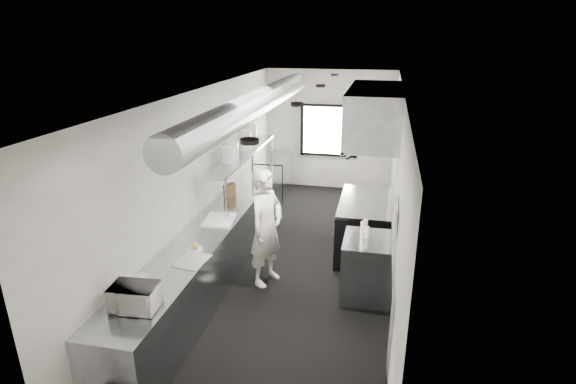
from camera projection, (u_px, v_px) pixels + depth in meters
The scene contains 35 objects.
floor at pixel (296, 264), 7.42m from camera, with size 3.00×8.00×0.01m, color black.
ceiling at pixel (297, 91), 6.47m from camera, with size 3.00×8.00×0.01m, color beige.
wall_back at pixel (329, 130), 10.62m from camera, with size 3.00×0.02×2.80m, color silver.
wall_front at pixel (189, 356), 3.26m from camera, with size 3.00×0.02×2.80m, color silver.
wall_left at pixel (205, 177), 7.24m from camera, with size 0.02×8.00×2.80m, color silver.
wall_right at pixel (396, 190), 6.65m from camera, with size 0.02×8.00×2.80m, color silver.
wall_cladding at pixel (390, 234), 7.21m from camera, with size 0.03×5.50×1.10m, color #8E959B.
hvac_duct at pixel (258, 103), 7.06m from camera, with size 0.40×0.40×6.40m, color gray.
service_window at pixel (329, 131), 10.59m from camera, with size 1.36×0.05×1.25m.
exhaust_hood at pixel (374, 114), 7.04m from camera, with size 0.81×2.20×0.88m.
prep_counter at pixel (217, 246), 7.03m from camera, with size 0.70×6.00×0.90m, color #8E959B.
pass_shelf at pixel (242, 154), 8.06m from camera, with size 0.45×3.00×0.68m.
range at pixel (363, 226), 7.70m from camera, with size 0.88×1.60×0.94m.
bottle_station at pixel (366, 268), 6.39m from camera, with size 0.65×0.80×0.90m, color #8E959B.
far_work_table at pixel (274, 176), 10.44m from camera, with size 0.70×1.20×0.90m, color #8E959B.
notice_sheet_a at pixel (396, 207), 5.48m from camera, with size 0.02×0.28×0.38m, color beige.
notice_sheet_b at pixel (395, 222), 5.18m from camera, with size 0.02×0.28×0.38m, color beige.
line_cook at pixel (266, 228), 6.62m from camera, with size 0.65×0.43×1.79m, color silver.
microwave at pixel (135, 297), 4.64m from camera, with size 0.44×0.34×0.27m, color silver.
deli_tub_a at pixel (134, 289), 4.95m from camera, with size 0.13×0.13×0.09m, color beige.
deli_tub_b at pixel (142, 280), 5.12m from camera, with size 0.15×0.15×0.11m, color beige.
newspaper at pixel (192, 261), 5.64m from camera, with size 0.35×0.43×0.01m, color silver.
small_plate at pixel (196, 249), 5.93m from camera, with size 0.20×0.20×0.02m, color white.
pastry at pixel (195, 246), 5.91m from camera, with size 0.09×0.09×0.09m, color #E1B776.
cutting_board at pixel (219, 220), 6.86m from camera, with size 0.42×0.56×0.02m, color white.
knife_block at pixel (230, 190), 7.80m from camera, with size 0.10×0.21×0.23m, color brown.
plate_stack_a at pixel (228, 154), 7.40m from camera, with size 0.23×0.23×0.27m, color white.
plate_stack_b at pixel (232, 150), 7.64m from camera, with size 0.21×0.21×0.27m, color white.
plate_stack_c at pixel (245, 140), 8.19m from camera, with size 0.26×0.26×0.36m, color white.
plate_stack_d at pixel (251, 135), 8.55m from camera, with size 0.24×0.24×0.38m, color white.
squeeze_bottle_a at pixel (363, 243), 5.95m from camera, with size 0.05×0.05×0.16m, color white.
squeeze_bottle_b at pixel (362, 237), 6.13m from camera, with size 0.05×0.05×0.16m, color white.
squeeze_bottle_c at pixel (367, 232), 6.26m from camera, with size 0.06×0.06×0.17m, color white.
squeeze_bottle_d at pixel (363, 228), 6.36m from camera, with size 0.06×0.06×0.19m, color white.
squeeze_bottle_e at pixel (366, 225), 6.47m from camera, with size 0.06×0.06×0.18m, color white.
Camera 1 is at (1.27, -6.46, 3.62)m, focal length 28.15 mm.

